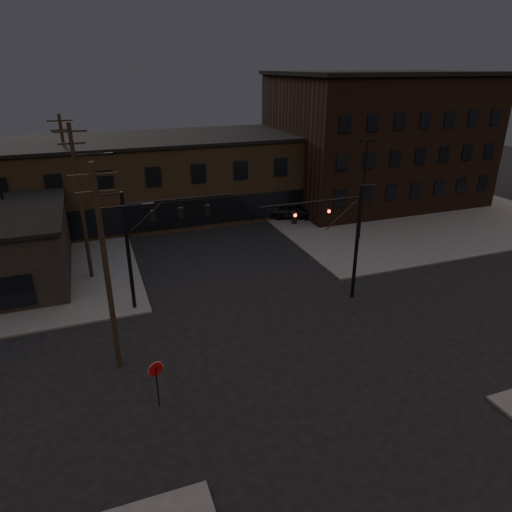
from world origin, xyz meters
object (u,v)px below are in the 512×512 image
Objects in this scene: traffic_signal_far at (148,236)px; stop_sign at (156,374)px; parked_car_lot_a at (291,210)px; car_crossing at (243,210)px; traffic_signal_near at (343,232)px; parked_car_lot_b at (371,208)px.

traffic_signal_far is 3.23× the size of stop_sign.
parked_car_lot_a reaches higher than car_crossing.
traffic_signal_near is 1.72× the size of car_crossing.
parked_car_lot_b is at bearing 25.89° from traffic_signal_far.
traffic_signal_far is at bearing -110.68° from car_crossing.
traffic_signal_far is at bearing 152.52° from parked_car_lot_a.
traffic_signal_far is at bearing 128.54° from parked_car_lot_b.
traffic_signal_near reaches higher than car_crossing.
traffic_signal_near is at bearing -74.19° from car_crossing.
parked_car_lot_a reaches higher than parked_car_lot_b.
parked_car_lot_b is at bearing -2.98° from car_crossing.
traffic_signal_far is 20.69m from car_crossing.
stop_sign is (-1.28, -9.99, -3.17)m from traffic_signal_far.
car_crossing is (-4.50, 2.47, -0.24)m from parked_car_lot_a.
stop_sign is 0.53× the size of car_crossing.
car_crossing is at bearing 83.42° from parked_car_lot_a.
traffic_signal_near is 20.61m from parked_car_lot_b.
traffic_signal_near and traffic_signal_far have the same top height.
stop_sign reaches higher than parked_car_lot_b.
parked_car_lot_a is (16.39, 13.92, -4.01)m from traffic_signal_far.
stop_sign is 0.53× the size of parked_car_lot_b.
stop_sign is at bearing 165.70° from parked_car_lot_a.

